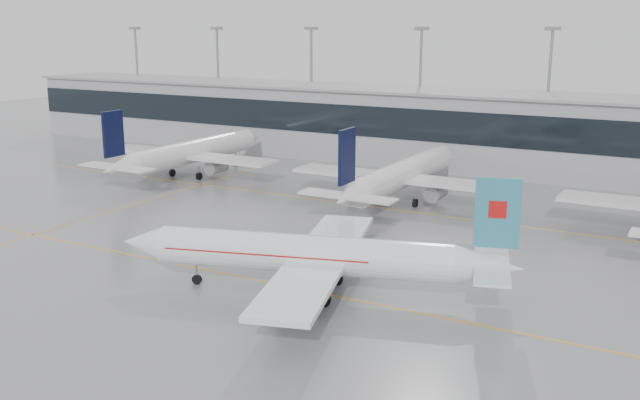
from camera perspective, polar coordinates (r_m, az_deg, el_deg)
The scene contains 11 objects.
ground at distance 65.78m, azimuth -5.12°, elevation -6.40°, with size 320.00×320.00×0.00m, color gray.
taxi_line_main at distance 65.78m, azimuth -5.12°, elevation -6.40°, with size 120.00×0.25×0.01m, color gold.
taxi_line_north at distance 91.02m, azimuth 5.51°, elevation -0.72°, with size 120.00×0.25×0.01m, color gold.
taxi_line_cross at distance 95.29m, azimuth -15.07°, elevation -0.48°, with size 0.25×60.00×0.01m, color gold.
terminal at distance 119.40m, azimuth 11.79°, elevation 5.43°, with size 180.00×15.00×12.00m, color #949498.
terminal_glass at distance 112.07m, azimuth 10.66°, elevation 5.73°, with size 180.00×0.20×5.00m, color black.
terminal_roof at distance 118.70m, azimuth 11.94°, elevation 8.39°, with size 182.00×16.00×0.40m, color gray.
light_masts at distance 124.33m, azimuth 12.80°, elevation 9.10°, with size 156.40×1.00×22.60m.
air_canada_jet at distance 61.10m, azimuth -0.22°, elevation -4.50°, with size 34.76×28.06×10.98m.
parked_jet_b at distance 111.43m, azimuth -10.39°, elevation 3.73°, with size 29.64×36.96×11.72m.
parked_jet_c at distance 93.50m, azimuth 6.47°, elevation 1.98°, with size 29.64×36.96×11.72m.
Camera 1 is at (34.98, -50.96, 22.51)m, focal length 40.00 mm.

